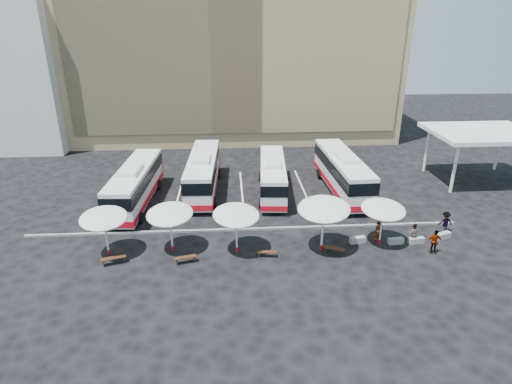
{
  "coord_description": "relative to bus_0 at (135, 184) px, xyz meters",
  "views": [
    {
      "loc": [
        -1.18,
        -29.58,
        15.83
      ],
      "look_at": [
        1.0,
        3.0,
        2.2
      ],
      "focal_mm": 30.0,
      "sensor_mm": 36.0,
      "label": 1
    }
  ],
  "objects": [
    {
      "name": "conc_bench_3",
      "position": [
        24.44,
        -8.18,
        -1.68
      ],
      "size": [
        1.35,
        0.84,
        0.48
      ],
      "primitive_type": "cube",
      "rotation": [
        0.0,
        0.0,
        0.35
      ],
      "color": "gray",
      "rests_on": "ground"
    },
    {
      "name": "passenger_2",
      "position": [
        22.73,
        -10.17,
        -1.02
      ],
      "size": [
        1.07,
        0.47,
        1.8
      ],
      "primitive_type": "imported",
      "rotation": [
        0.0,
        0.0,
        -0.03
      ],
      "color": "black",
      "rests_on": "ground"
    },
    {
      "name": "ground",
      "position": [
        9.5,
        -6.28,
        -1.92
      ],
      "size": [
        120.0,
        120.0,
        0.0
      ],
      "primitive_type": "plane",
      "color": "black",
      "rests_on": "ground"
    },
    {
      "name": "sunshade_3",
      "position": [
        14.84,
        -9.24,
        1.36
      ],
      "size": [
        4.82,
        4.85,
        3.86
      ],
      "rotation": [
        0.0,
        0.0,
        -0.39
      ],
      "color": "white",
      "rests_on": "ground"
    },
    {
      "name": "bus_1",
      "position": [
        5.84,
        2.7,
        0.02
      ],
      "size": [
        3.13,
        12.06,
        3.8
      ],
      "rotation": [
        0.0,
        0.0,
        -0.04
      ],
      "color": "white",
      "rests_on": "ground"
    },
    {
      "name": "wood_bench_0",
      "position": [
        0.29,
        -10.14,
        -1.53
      ],
      "size": [
        1.71,
        0.95,
        0.51
      ],
      "rotation": [
        0.0,
        0.0,
        0.32
      ],
      "color": "black",
      "rests_on": "ground"
    },
    {
      "name": "bay_lines",
      "position": [
        9.5,
        1.72,
        -1.92
      ],
      "size": [
        24.15,
        12.0,
        0.01
      ],
      "color": "white",
      "rests_on": "ground"
    },
    {
      "name": "bus_0",
      "position": [
        0.0,
        0.0,
        0.0
      ],
      "size": [
        3.27,
        11.98,
        3.76
      ],
      "rotation": [
        0.0,
        0.0,
        -0.06
      ],
      "color": "white",
      "rests_on": "ground"
    },
    {
      "name": "conc_bench_2",
      "position": [
        22.13,
        -8.71,
        -1.7
      ],
      "size": [
        1.21,
        0.54,
        0.44
      ],
      "primitive_type": "cube",
      "rotation": [
        0.0,
        0.0,
        0.13
      ],
      "color": "gray",
      "rests_on": "ground"
    },
    {
      "name": "conc_bench_1",
      "position": [
        20.57,
        -8.69,
        -1.7
      ],
      "size": [
        1.21,
        0.52,
        0.44
      ],
      "primitive_type": "cube",
      "rotation": [
        0.0,
        0.0,
        0.11
      ],
      "color": "gray",
      "rests_on": "ground"
    },
    {
      "name": "passenger_3",
      "position": [
        24.99,
        -7.19,
        -1.04
      ],
      "size": [
        1.14,
        0.66,
        1.76
      ],
      "primitive_type": "imported",
      "rotation": [
        0.0,
        0.0,
        3.15
      ],
      "color": "black",
      "rests_on": "ground"
    },
    {
      "name": "sunshade_1",
      "position": [
        4.1,
        -8.59,
        0.99
      ],
      "size": [
        3.62,
        3.66,
        3.42
      ],
      "rotation": [
        0.0,
        0.0,
        -0.12
      ],
      "color": "white",
      "rests_on": "ground"
    },
    {
      "name": "service_canopy",
      "position": [
        33.5,
        3.72,
        2.95
      ],
      "size": [
        10.0,
        8.0,
        5.2
      ],
      "color": "white",
      "rests_on": "ground"
    },
    {
      "name": "passenger_1",
      "position": [
        21.9,
        -8.56,
        -1.15
      ],
      "size": [
        0.89,
        0.79,
        1.54
      ],
      "primitive_type": "imported",
      "rotation": [
        0.0,
        0.0,
        2.82
      ],
      "color": "black",
      "rests_on": "ground"
    },
    {
      "name": "wood_bench_3",
      "position": [
        15.66,
        -9.79,
        -1.56
      ],
      "size": [
        1.55,
        0.99,
        0.46
      ],
      "rotation": [
        0.0,
        0.0,
        -0.42
      ],
      "color": "black",
      "rests_on": "ground"
    },
    {
      "name": "passenger_0",
      "position": [
        19.22,
        -8.53,
        -1.03
      ],
      "size": [
        0.72,
        0.54,
        1.79
      ],
      "primitive_type": "imported",
      "rotation": [
        0.0,
        0.0,
        0.18
      ],
      "color": "black",
      "rests_on": "ground"
    },
    {
      "name": "wood_bench_2",
      "position": [
        10.81,
        -9.92,
        -1.6
      ],
      "size": [
        1.4,
        0.54,
        0.42
      ],
      "rotation": [
        0.0,
        0.0,
        -0.13
      ],
      "color": "black",
      "rests_on": "ground"
    },
    {
      "name": "sunshade_2",
      "position": [
        8.73,
        -9.07,
        1.0
      ],
      "size": [
        4.15,
        4.18,
        3.43
      ],
      "rotation": [
        0.0,
        0.0,
        0.32
      ],
      "color": "white",
      "rests_on": "ground"
    },
    {
      "name": "sunshade_0",
      "position": [
        -0.37,
        -8.85,
        0.95
      ],
      "size": [
        3.93,
        3.96,
        3.38
      ],
      "rotation": [
        0.0,
        0.0,
        0.25
      ],
      "color": "white",
      "rests_on": "ground"
    },
    {
      "name": "wood_bench_1",
      "position": [
        5.18,
        -10.32,
        -1.57
      ],
      "size": [
        1.56,
        0.76,
        0.46
      ],
      "rotation": [
        0.0,
        0.0,
        0.25
      ],
      "color": "black",
      "rests_on": "ground"
    },
    {
      "name": "bus_2",
      "position": [
        12.4,
        1.78,
        -0.16
      ],
      "size": [
        3.15,
        10.99,
        3.44
      ],
      "rotation": [
        0.0,
        0.0,
        -0.08
      ],
      "color": "white",
      "rests_on": "ground"
    },
    {
      "name": "sandstone_building",
      "position": [
        9.5,
        25.59,
        10.7
      ],
      "size": [
        42.0,
        18.25,
        29.6
      ],
      "color": "tan",
      "rests_on": "ground"
    },
    {
      "name": "sunshade_4",
      "position": [
        19.34,
        -8.64,
        0.9
      ],
      "size": [
        3.22,
        3.26,
        3.32
      ],
      "rotation": [
        0.0,
        0.0,
        0.02
      ],
      "color": "white",
      "rests_on": "ground"
    },
    {
      "name": "curb_divider",
      "position": [
        9.5,
        -5.78,
        -1.85
      ],
      "size": [
        34.0,
        0.25,
        0.15
      ],
      "primitive_type": "cube",
      "color": "black",
      "rests_on": "ground"
    },
    {
      "name": "apartment_block",
      "position": [
        -18.5,
        21.72,
        7.08
      ],
      "size": [
        14.0,
        14.0,
        18.0
      ],
      "primitive_type": "cube",
      "color": "beige",
      "rests_on": "ground"
    },
    {
      "name": "bus_3",
      "position": [
        19.06,
        1.72,
        0.07
      ],
      "size": [
        3.16,
        12.37,
        3.9
      ],
      "rotation": [
        0.0,
        0.0,
        0.03
      ],
      "color": "white",
      "rests_on": "ground"
    },
    {
      "name": "conc_bench_0",
      "position": [
        17.77,
        -8.35,
        -1.69
      ],
      "size": [
        1.28,
        0.64,
        0.46
      ],
      "primitive_type": "cube",
      "rotation": [
        0.0,
        0.0,
        0.2
      ],
      "color": "gray",
      "rests_on": "ground"
    }
  ]
}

